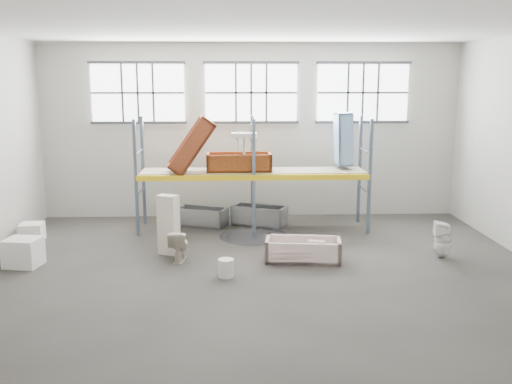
{
  "coord_description": "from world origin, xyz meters",
  "views": [
    {
      "loc": [
        -0.52,
        -11.46,
        3.97
      ],
      "look_at": [
        0.0,
        1.5,
        1.4
      ],
      "focal_mm": 39.95,
      "sensor_mm": 36.0,
      "label": 1
    }
  ],
  "objects_px": {
    "toilet_beige": "(179,245)",
    "steel_tub_left": "(202,217)",
    "blue_tub_upright": "(343,139)",
    "steel_tub_right": "(260,215)",
    "cistern_tall": "(169,225)",
    "carton_near": "(23,252)",
    "bathtub_beige": "(303,250)",
    "bucket": "(226,268)",
    "toilet_white": "(443,239)",
    "rust_tub_flat": "(239,162)"
  },
  "relations": [
    {
      "from": "toilet_white",
      "to": "blue_tub_upright",
      "type": "xyz_separation_m",
      "value": [
        -1.75,
        2.97,
        1.98
      ]
    },
    {
      "from": "bucket",
      "to": "carton_near",
      "type": "relative_size",
      "value": 0.53
    },
    {
      "from": "steel_tub_left",
      "to": "steel_tub_right",
      "type": "height_order",
      "value": "steel_tub_right"
    },
    {
      "from": "toilet_beige",
      "to": "carton_near",
      "type": "height_order",
      "value": "toilet_beige"
    },
    {
      "from": "toilet_beige",
      "to": "steel_tub_left",
      "type": "height_order",
      "value": "toilet_beige"
    },
    {
      "from": "steel_tub_right",
      "to": "bathtub_beige",
      "type": "bearing_deg",
      "value": -75.65
    },
    {
      "from": "toilet_beige",
      "to": "steel_tub_left",
      "type": "xyz_separation_m",
      "value": [
        0.34,
        3.09,
        -0.1
      ]
    },
    {
      "from": "toilet_white",
      "to": "bucket",
      "type": "bearing_deg",
      "value": -68.4
    },
    {
      "from": "toilet_white",
      "to": "carton_near",
      "type": "bearing_deg",
      "value": -79.79
    },
    {
      "from": "bathtub_beige",
      "to": "bucket",
      "type": "distance_m",
      "value": 1.98
    },
    {
      "from": "cistern_tall",
      "to": "toilet_white",
      "type": "xyz_separation_m",
      "value": [
        6.22,
        -0.52,
        -0.27
      ]
    },
    {
      "from": "toilet_white",
      "to": "steel_tub_right",
      "type": "distance_m",
      "value": 5.07
    },
    {
      "from": "steel_tub_right",
      "to": "bucket",
      "type": "height_order",
      "value": "steel_tub_right"
    },
    {
      "from": "bathtub_beige",
      "to": "blue_tub_upright",
      "type": "relative_size",
      "value": 1.18
    },
    {
      "from": "blue_tub_upright",
      "to": "bucket",
      "type": "xyz_separation_m",
      "value": [
        -3.13,
        -4.09,
        -2.21
      ]
    },
    {
      "from": "blue_tub_upright",
      "to": "carton_near",
      "type": "height_order",
      "value": "blue_tub_upright"
    },
    {
      "from": "bathtub_beige",
      "to": "blue_tub_upright",
      "type": "xyz_separation_m",
      "value": [
        1.43,
        3.07,
        2.15
      ]
    },
    {
      "from": "steel_tub_left",
      "to": "rust_tub_flat",
      "type": "xyz_separation_m",
      "value": [
        1.03,
        -0.43,
        1.57
      ]
    },
    {
      "from": "steel_tub_left",
      "to": "carton_near",
      "type": "xyz_separation_m",
      "value": [
        -3.68,
        -3.35,
        0.06
      ]
    },
    {
      "from": "blue_tub_upright",
      "to": "carton_near",
      "type": "distance_m",
      "value": 8.44
    },
    {
      "from": "toilet_white",
      "to": "steel_tub_left",
      "type": "xyz_separation_m",
      "value": [
        -5.6,
        3.11,
        -0.17
      ]
    },
    {
      "from": "bathtub_beige",
      "to": "toilet_white",
      "type": "distance_m",
      "value": 3.19
    },
    {
      "from": "bathtub_beige",
      "to": "toilet_white",
      "type": "xyz_separation_m",
      "value": [
        3.18,
        0.1,
        0.17
      ]
    },
    {
      "from": "bucket",
      "to": "carton_near",
      "type": "bearing_deg",
      "value": 168.68
    },
    {
      "from": "blue_tub_upright",
      "to": "rust_tub_flat",
      "type": "bearing_deg",
      "value": -174.09
    },
    {
      "from": "bathtub_beige",
      "to": "cistern_tall",
      "type": "xyz_separation_m",
      "value": [
        -3.04,
        0.62,
        0.45
      ]
    },
    {
      "from": "bathtub_beige",
      "to": "steel_tub_right",
      "type": "height_order",
      "value": "steel_tub_right"
    },
    {
      "from": "steel_tub_left",
      "to": "carton_near",
      "type": "distance_m",
      "value": 4.97
    },
    {
      "from": "cistern_tall",
      "to": "steel_tub_right",
      "type": "xyz_separation_m",
      "value": [
        2.22,
        2.59,
        -0.42
      ]
    },
    {
      "from": "bucket",
      "to": "toilet_white",
      "type": "bearing_deg",
      "value": 12.86
    },
    {
      "from": "bathtub_beige",
      "to": "steel_tub_left",
      "type": "relative_size",
      "value": 1.22
    },
    {
      "from": "toilet_white",
      "to": "bucket",
      "type": "xyz_separation_m",
      "value": [
        -4.89,
        -1.12,
        -0.23
      ]
    },
    {
      "from": "blue_tub_upright",
      "to": "steel_tub_right",
      "type": "bearing_deg",
      "value": 176.44
    },
    {
      "from": "steel_tub_left",
      "to": "bucket",
      "type": "height_order",
      "value": "steel_tub_left"
    },
    {
      "from": "bathtub_beige",
      "to": "bucket",
      "type": "height_order",
      "value": "bathtub_beige"
    },
    {
      "from": "bathtub_beige",
      "to": "carton_near",
      "type": "relative_size",
      "value": 2.33
    },
    {
      "from": "steel_tub_right",
      "to": "carton_near",
      "type": "distance_m",
      "value": 6.24
    },
    {
      "from": "toilet_beige",
      "to": "bucket",
      "type": "relative_size",
      "value": 1.85
    },
    {
      "from": "blue_tub_upright",
      "to": "carton_near",
      "type": "xyz_separation_m",
      "value": [
        -7.52,
        -3.21,
        -2.09
      ]
    },
    {
      "from": "cistern_tall",
      "to": "bathtub_beige",
      "type": "bearing_deg",
      "value": 13.49
    },
    {
      "from": "bathtub_beige",
      "to": "toilet_white",
      "type": "height_order",
      "value": "toilet_white"
    },
    {
      "from": "toilet_white",
      "to": "carton_near",
      "type": "distance_m",
      "value": 9.28
    },
    {
      "from": "cistern_tall",
      "to": "toilet_beige",
      "type": "bearing_deg",
      "value": -36.05
    },
    {
      "from": "bathtub_beige",
      "to": "rust_tub_flat",
      "type": "relative_size",
      "value": 0.97
    },
    {
      "from": "blue_tub_upright",
      "to": "toilet_white",
      "type": "bearing_deg",
      "value": -59.44
    },
    {
      "from": "rust_tub_flat",
      "to": "blue_tub_upright",
      "type": "xyz_separation_m",
      "value": [
        2.82,
        0.29,
        0.58
      ]
    },
    {
      "from": "rust_tub_flat",
      "to": "toilet_beige",
      "type": "bearing_deg",
      "value": -117.23
    },
    {
      "from": "bucket",
      "to": "cistern_tall",
      "type": "bearing_deg",
      "value": 129.22
    },
    {
      "from": "steel_tub_right",
      "to": "toilet_white",
      "type": "bearing_deg",
      "value": -37.83
    },
    {
      "from": "toilet_beige",
      "to": "toilet_white",
      "type": "relative_size",
      "value": 0.83
    }
  ]
}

